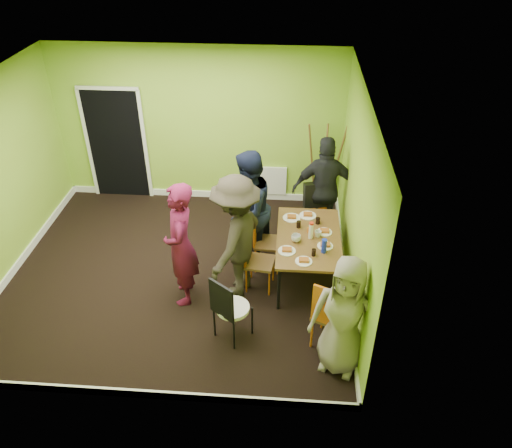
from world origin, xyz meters
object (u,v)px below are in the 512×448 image
at_px(person_left_far, 248,210).
at_px(person_left_near, 236,238).
at_px(chair_back_end, 317,202).
at_px(blue_bottle, 324,246).
at_px(dining_table, 309,240).
at_px(chair_bentwood, 229,307).
at_px(chair_left_near, 255,256).
at_px(person_back_end, 325,190).
at_px(orange_bottle, 309,230).
at_px(person_front_end, 344,317).
at_px(chair_front_end, 331,313).
at_px(person_standing, 181,245).
at_px(thermos, 311,231).
at_px(chair_left_far, 263,237).
at_px(easel, 324,167).

xyz_separation_m(person_left_far, person_left_near, (-0.09, -0.72, 0.00)).
relative_size(chair_back_end, blue_bottle, 4.90).
xyz_separation_m(dining_table, chair_bentwood, (-0.99, -1.27, -0.16)).
relative_size(chair_left_near, person_back_end, 0.53).
bearing_deg(orange_bottle, person_back_end, 75.17).
xyz_separation_m(person_left_far, person_front_end, (1.28, -1.99, -0.12)).
distance_m(blue_bottle, person_left_near, 1.19).
bearing_deg(person_left_far, chair_bentwood, 15.79).
height_order(chair_front_end, person_standing, person_standing).
xyz_separation_m(chair_front_end, thermos, (-0.23, 1.31, 0.28)).
xyz_separation_m(chair_left_near, orange_bottle, (0.75, 0.34, 0.26)).
distance_m(chair_left_near, person_left_near, 0.47).
distance_m(chair_bentwood, person_left_near, 1.01).
bearing_deg(chair_left_near, chair_left_far, 176.93).
bearing_deg(orange_bottle, person_standing, -159.21).
distance_m(person_left_near, person_front_end, 1.87).
height_order(thermos, person_back_end, person_back_end).
xyz_separation_m(chair_left_far, person_standing, (-1.04, -0.77, 0.37)).
bearing_deg(person_standing, blue_bottle, 85.72).
distance_m(easel, person_back_end, 0.89).
bearing_deg(chair_back_end, dining_table, 68.13).
bearing_deg(person_left_far, blue_bottle, 75.22).
distance_m(chair_back_end, person_front_end, 2.63).
height_order(thermos, person_standing, person_standing).
xyz_separation_m(chair_back_end, person_front_end, (0.23, -2.62, 0.08)).
bearing_deg(person_standing, chair_left_near, 97.74).
height_order(thermos, person_front_end, person_front_end).
bearing_deg(person_front_end, chair_left_near, 149.57).
distance_m(thermos, orange_bottle, 0.16).
bearing_deg(chair_left_near, easel, 162.49).
distance_m(chair_bentwood, thermos, 1.64).
height_order(thermos, person_left_near, person_left_near).
xyz_separation_m(chair_front_end, orange_bottle, (-0.26, 1.44, 0.20)).
bearing_deg(easel, person_left_far, -126.39).
relative_size(chair_left_far, orange_bottle, 11.82).
relative_size(person_back_end, person_front_end, 1.11).
distance_m(chair_front_end, person_back_end, 2.46).
height_order(chair_bentwood, person_left_far, person_left_far).
bearing_deg(easel, chair_front_end, -90.60).
xyz_separation_m(chair_bentwood, person_standing, (-0.72, 0.73, 0.37)).
relative_size(chair_front_end, chair_bentwood, 1.07).
relative_size(chair_bentwood, person_left_far, 0.53).
relative_size(chair_front_end, person_back_end, 0.59).
xyz_separation_m(thermos, blue_bottle, (0.17, -0.32, -0.01)).
bearing_deg(person_left_far, chair_left_near, 32.45).
distance_m(thermos, blue_bottle, 0.36).
height_order(orange_bottle, person_left_near, person_left_near).
bearing_deg(dining_table, chair_front_end, -79.11).
bearing_deg(person_left_near, blue_bottle, 110.00).
bearing_deg(thermos, chair_back_end, 83.08).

